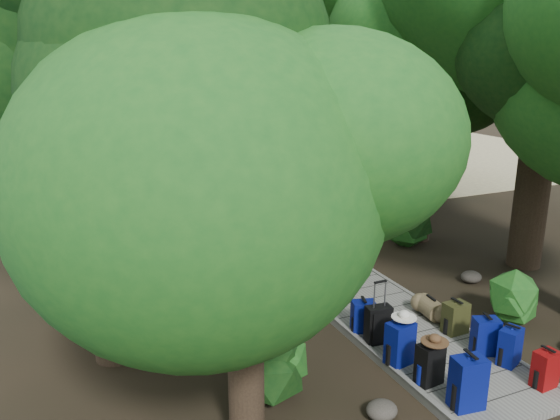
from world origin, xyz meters
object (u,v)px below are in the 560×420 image
backpack_left_c (400,341)px  duffel_right_khaki (430,308)px  backpack_left_b (430,362)px  lone_suitcase_on_sand (235,187)px  backpack_right_a (546,367)px  backpack_left_a (468,380)px  suitcase_on_boardwalk (378,325)px  backpack_left_d (363,315)px  sun_lounger (282,177)px  kayak (114,192)px  backpack_right_c (486,334)px  backpack_right_d (456,316)px  backpack_right_b (510,345)px

backpack_left_c → duffel_right_khaki: size_ratio=1.41×
backpack_left_b → lone_suitcase_on_sand: 11.91m
backpack_right_a → duffel_right_khaki: bearing=87.8°
backpack_left_a → suitcase_on_boardwalk: backpack_left_a is taller
backpack_left_d → sun_lounger: 11.69m
suitcase_on_boardwalk → sun_lounger: suitcase_on_boardwalk is taller
kayak → sun_lounger: (6.07, -0.75, 0.14)m
backpack_left_a → backpack_left_c: 1.29m
backpack_right_c → lone_suitcase_on_sand: size_ratio=0.92×
backpack_right_d → suitcase_on_boardwalk: bearing=167.8°
backpack_left_c → backpack_left_a: bearing=-92.4°
backpack_left_a → backpack_right_d: bearing=60.2°
backpack_left_c → backpack_right_d: bearing=6.2°
backpack_left_b → suitcase_on_boardwalk: 1.29m
backpack_right_c → kayak: 13.94m
backpack_left_c → backpack_right_c: (1.43, -0.31, -0.05)m
backpack_left_c → backpack_left_d: (0.05, 1.13, -0.08)m
backpack_left_b → backpack_right_b: size_ratio=1.03×
backpack_right_d → lone_suitcase_on_sand: size_ratio=0.83×
backpack_left_d → backpack_right_d: size_ratio=0.99×
backpack_left_a → backpack_left_c: (-0.18, 1.28, -0.03)m
backpack_left_b → backpack_right_a: 1.64m
backpack_right_d → kayak: (-4.05, 12.61, -0.23)m
backpack_left_a → backpack_left_c: backpack_left_a is taller
lone_suitcase_on_sand → backpack_right_b: bearing=-89.8°
backpack_left_a → backpack_left_b: bearing=105.3°
lone_suitcase_on_sand → sun_lounger: bearing=24.5°
backpack_left_b → backpack_right_d: 1.74m
backpack_right_c → backpack_left_c: bearing=-172.9°
backpack_left_d → suitcase_on_boardwalk: bearing=-72.2°
suitcase_on_boardwalk → backpack_right_c: bearing=-28.3°
backpack_left_d → backpack_left_c: bearing=-75.2°
backpack_right_a → backpack_left_a: bearing=172.6°
sun_lounger → suitcase_on_boardwalk: bearing=-85.8°
backpack_right_b → backpack_right_d: bearing=71.9°
backpack_left_a → backpack_right_b: bearing=30.3°
backpack_right_b → duffel_right_khaki: (-0.09, 1.77, -0.15)m
backpack_right_d → sun_lounger: bearing=78.0°
backpack_left_b → sun_lounger: (3.41, 12.91, -0.13)m
backpack_right_a → suitcase_on_boardwalk: suitcase_on_boardwalk is taller
backpack_right_a → backpack_right_d: backpack_right_a is taller
lone_suitcase_on_sand → sun_lounger: (2.22, 1.06, -0.05)m
backpack_left_c → lone_suitcase_on_sand: bearing=73.4°
backpack_right_c → lone_suitcase_on_sand: bearing=110.0°
duffel_right_khaki → suitcase_on_boardwalk: size_ratio=0.83×
backpack_right_a → suitcase_on_boardwalk: bearing=121.9°
backpack_left_a → backpack_right_d: size_ratio=1.35×
backpack_right_b → lone_suitcase_on_sand: bearing=69.4°
suitcase_on_boardwalk → kayak: suitcase_on_boardwalk is taller
backpack_right_b → backpack_right_c: size_ratio=0.98×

